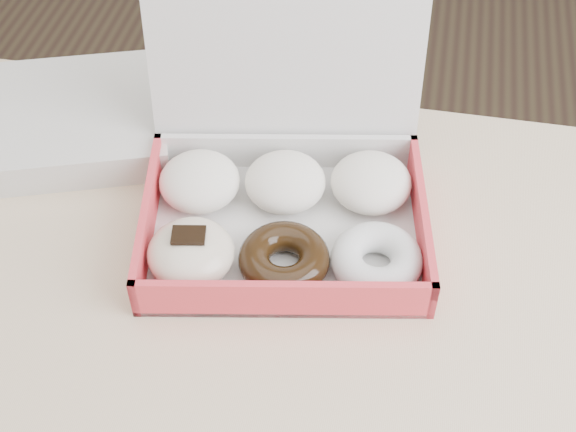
# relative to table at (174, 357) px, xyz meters

# --- Properties ---
(table) EXTENTS (1.20, 0.80, 0.75)m
(table) POSITION_rel_table_xyz_m (0.00, 0.00, 0.00)
(table) COLOR tan
(table) RESTS_ON ground
(donut_box) EXTENTS (0.37, 0.33, 0.24)m
(donut_box) POSITION_rel_table_xyz_m (0.10, 0.16, 0.12)
(donut_box) COLOR silver
(donut_box) RESTS_ON table
(newspapers) EXTENTS (0.33, 0.30, 0.04)m
(newspapers) POSITION_rel_table_xyz_m (-0.22, 0.26, 0.10)
(newspapers) COLOR beige
(newspapers) RESTS_ON table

